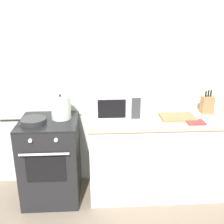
% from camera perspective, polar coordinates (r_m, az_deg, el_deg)
% --- Properties ---
extents(back_wall, '(4.40, 0.10, 2.50)m').
position_cam_1_polar(back_wall, '(3.09, -0.79, 6.65)').
color(back_wall, silver).
rests_on(back_wall, ground_plane).
extents(lower_cabinet_right, '(1.64, 0.56, 0.88)m').
position_cam_1_polar(lower_cabinet_right, '(3.14, 10.76, -9.37)').
color(lower_cabinet_right, white).
rests_on(lower_cabinet_right, ground_plane).
extents(countertop_right, '(1.70, 0.60, 0.04)m').
position_cam_1_polar(countertop_right, '(2.95, 11.31, -1.49)').
color(countertop_right, '#ADA393').
rests_on(countertop_right, lower_cabinet_right).
extents(stove, '(0.60, 0.64, 0.92)m').
position_cam_1_polar(stove, '(3.06, -12.81, -9.83)').
color(stove, black).
rests_on(stove, ground_plane).
extents(stock_pot, '(0.30, 0.21, 0.27)m').
position_cam_1_polar(stock_pot, '(2.87, -10.83, 0.92)').
color(stock_pot, silver).
rests_on(stock_pot, stove).
extents(frying_pan, '(0.46, 0.26, 0.05)m').
position_cam_1_polar(frying_pan, '(2.83, -16.48, -1.82)').
color(frying_pan, '#28282B').
rests_on(frying_pan, stove).
extents(microwave, '(0.50, 0.37, 0.30)m').
position_cam_1_polar(microwave, '(2.86, 0.93, 1.86)').
color(microwave, silver).
rests_on(microwave, countertop_right).
extents(cutting_board, '(0.36, 0.26, 0.02)m').
position_cam_1_polar(cutting_board, '(2.95, 13.73, -1.01)').
color(cutting_board, '#997047').
rests_on(cutting_board, countertop_right).
extents(knife_block, '(0.13, 0.10, 0.26)m').
position_cam_1_polar(knife_block, '(3.17, 19.58, 1.52)').
color(knife_block, '#997047').
rests_on(knife_block, countertop_right).
extents(oven_mitt, '(0.18, 0.14, 0.02)m').
position_cam_1_polar(oven_mitt, '(2.85, 17.33, -2.09)').
color(oven_mitt, '#993333').
rests_on(oven_mitt, countertop_right).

